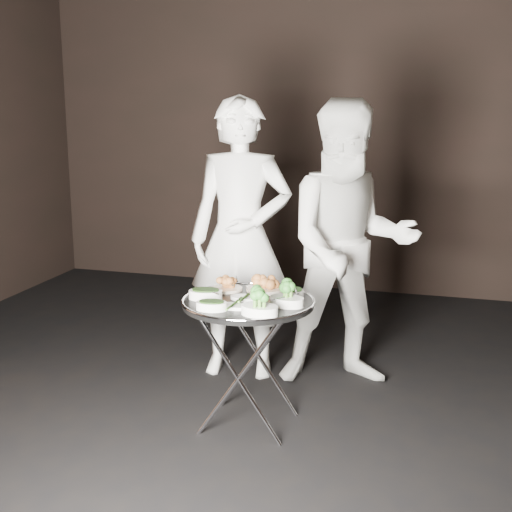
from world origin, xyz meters
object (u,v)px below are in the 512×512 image
(waiter_right, at_px, (350,245))
(waiter_left, at_px, (241,238))
(serving_tray, at_px, (248,302))
(tray_stand, at_px, (248,358))

(waiter_right, bearing_deg, waiter_left, 163.42)
(serving_tray, bearing_deg, tray_stand, 0.00)
(tray_stand, height_order, serving_tray, serving_tray)
(waiter_left, bearing_deg, tray_stand, -76.61)
(waiter_left, distance_m, waiter_right, 0.71)
(waiter_right, bearing_deg, tray_stand, -137.55)
(serving_tray, distance_m, waiter_left, 0.83)
(waiter_left, bearing_deg, serving_tray, -76.61)
(waiter_left, height_order, waiter_right, waiter_left)
(tray_stand, bearing_deg, serving_tray, 180.00)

